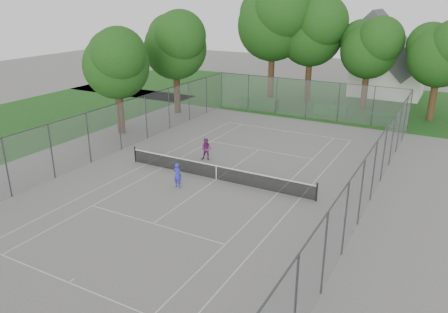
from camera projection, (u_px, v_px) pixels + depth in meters
The scene contains 17 objects.
ground at pixel (216, 179), 27.13m from camera, with size 120.00×120.00×0.00m, color slate.
grass_far at pixel (332, 99), 48.54m from camera, with size 60.00×20.00×0.00m, color #174213.
court_markings at pixel (216, 179), 27.12m from camera, with size 11.03×23.83×0.01m.
tennis_net at pixel (216, 172), 26.95m from camera, with size 12.87×0.10×1.10m.
perimeter_fence at pixel (216, 152), 26.50m from camera, with size 18.08×34.08×3.52m.
tree_far_left at pixel (274, 19), 45.66m from camera, with size 8.56×7.82×12.31m.
tree_far_midleft at pixel (312, 29), 45.21m from camera, with size 7.65×6.98×10.99m.
tree_far_midright at pixel (370, 46), 42.14m from camera, with size 6.31×5.76×9.08m.
tree_far_right at pixel (442, 51), 38.02m from camera, with size 6.30×5.75×9.05m.
tree_side_back at pixel (176, 43), 40.54m from camera, with size 6.75×6.16×9.70m.
tree_side_front at pixel (116, 61), 34.32m from camera, with size 6.04×5.51×8.68m.
hedge_left at pixel (260, 102), 44.79m from camera, with size 3.82×1.15×0.95m, color #164718.
hedge_mid at pixel (330, 110), 41.69m from camera, with size 3.07×0.88×0.97m, color #164718.
hedge_right at pixel (385, 119), 39.09m from camera, with size 2.76×1.01×0.83m, color #164718.
house at pixel (389, 62), 49.00m from camera, with size 7.56×5.86×9.41m.
girl_player at pixel (178, 175), 25.79m from camera, with size 0.56×0.37×1.53m, color #2F33B2.
woman_player at pixel (206, 149), 30.13m from camera, with size 0.76×0.59×1.57m, color #73266B.
Camera 1 is at (12.41, -21.68, 10.69)m, focal length 35.00 mm.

